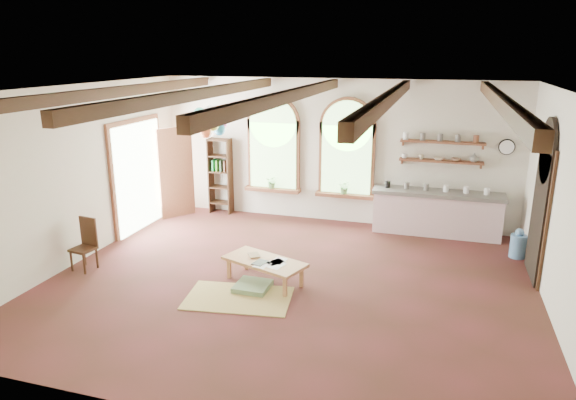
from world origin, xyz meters
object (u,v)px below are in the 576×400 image
at_px(balloon_cluster, 210,122).
at_px(side_chair, 85,255).
at_px(kitchen_counter, 436,213).
at_px(coffee_table, 264,263).

bearing_deg(balloon_cluster, side_chair, -114.12).
height_order(kitchen_counter, side_chair, kitchen_counter).
height_order(kitchen_counter, coffee_table, kitchen_counter).
relative_size(kitchen_counter, side_chair, 2.87).
xyz_separation_m(coffee_table, balloon_cluster, (-2.01, 2.36, 1.98)).
bearing_deg(side_chair, coffee_table, 7.15).
relative_size(coffee_table, side_chair, 1.64).
bearing_deg(coffee_table, side_chair, -172.85).
distance_m(coffee_table, side_chair, 3.27).
relative_size(kitchen_counter, coffee_table, 1.75).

